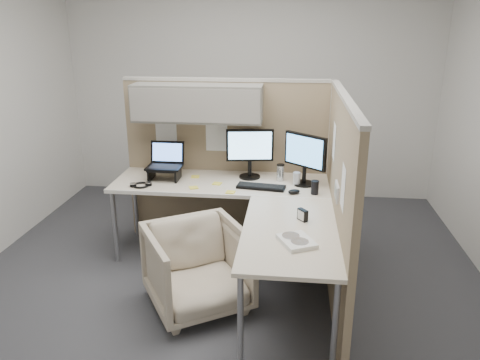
# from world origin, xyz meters

# --- Properties ---
(ground) EXTENTS (4.50, 4.50, 0.00)m
(ground) POSITION_xyz_m (0.00, 0.00, 0.00)
(ground) COLOR #36363B
(ground) RESTS_ON ground
(partition_back) EXTENTS (2.00, 0.36, 1.63)m
(partition_back) POSITION_xyz_m (-0.22, 0.83, 1.10)
(partition_back) COLOR #957F61
(partition_back) RESTS_ON ground
(partition_right) EXTENTS (0.07, 2.03, 1.63)m
(partition_right) POSITION_xyz_m (0.90, -0.07, 0.82)
(partition_right) COLOR #957F61
(partition_right) RESTS_ON ground
(desk) EXTENTS (2.00, 1.98, 0.73)m
(desk) POSITION_xyz_m (0.12, 0.13, 0.69)
(desk) COLOR beige
(desk) RESTS_ON ground
(office_chair) EXTENTS (0.95, 0.94, 0.73)m
(office_chair) POSITION_xyz_m (-0.16, -0.37, 0.37)
(office_chair) COLOR beige
(office_chair) RESTS_ON ground
(monitor_left) EXTENTS (0.44, 0.20, 0.47)m
(monitor_left) POSITION_xyz_m (0.14, 0.68, 1.00)
(monitor_left) COLOR black
(monitor_left) RESTS_ON desk
(monitor_right) EXTENTS (0.36, 0.31, 0.47)m
(monitor_right) POSITION_xyz_m (0.65, 0.54, 1.00)
(monitor_right) COLOR black
(monitor_right) RESTS_ON desk
(laptop_station) EXTENTS (0.32, 0.27, 0.33)m
(laptop_station) POSITION_xyz_m (-0.64, 0.57, 0.86)
(laptop_station) COLOR black
(laptop_station) RESTS_ON desk
(keyboard) EXTENTS (0.44, 0.20, 0.02)m
(keyboard) POSITION_xyz_m (0.27, 0.40, 0.74)
(keyboard) COLOR black
(keyboard) RESTS_ON desk
(mouse) EXTENTS (0.13, 0.11, 0.04)m
(mouse) POSITION_xyz_m (0.56, 0.29, 0.75)
(mouse) COLOR black
(mouse) RESTS_ON desk
(travel_mug) EXTENTS (0.07, 0.07, 0.16)m
(travel_mug) POSITION_xyz_m (0.43, 0.63, 0.81)
(travel_mug) COLOR silver
(travel_mug) RESTS_ON desk
(soda_can_green) EXTENTS (0.07, 0.07, 0.12)m
(soda_can_green) POSITION_xyz_m (0.74, 0.30, 0.79)
(soda_can_green) COLOR black
(soda_can_green) RESTS_ON desk
(soda_can_silver) EXTENTS (0.07, 0.07, 0.12)m
(soda_can_silver) POSITION_xyz_m (0.58, 0.52, 0.79)
(soda_can_silver) COLOR silver
(soda_can_silver) RESTS_ON desk
(sticky_note_c) EXTENTS (0.09, 0.09, 0.01)m
(sticky_note_c) POSITION_xyz_m (-0.37, 0.64, 0.73)
(sticky_note_c) COLOR yellow
(sticky_note_c) RESTS_ON desk
(sticky_note_d) EXTENTS (0.09, 0.09, 0.01)m
(sticky_note_d) POSITION_xyz_m (-0.14, 0.46, 0.73)
(sticky_note_d) COLOR yellow
(sticky_note_d) RESTS_ON desk
(sticky_note_a) EXTENTS (0.10, 0.10, 0.01)m
(sticky_note_a) POSITION_xyz_m (-0.32, 0.33, 0.73)
(sticky_note_a) COLOR yellow
(sticky_note_a) RESTS_ON desk
(sticky_note_b) EXTENTS (0.08, 0.08, 0.01)m
(sticky_note_b) POSITION_xyz_m (0.02, 0.26, 0.73)
(sticky_note_b) COLOR yellow
(sticky_note_b) RESTS_ON desk
(headphones) EXTENTS (0.19, 0.19, 0.03)m
(headphones) POSITION_xyz_m (-0.80, 0.33, 0.74)
(headphones) COLOR black
(headphones) RESTS_ON desk
(paper_stack) EXTENTS (0.29, 0.31, 0.03)m
(paper_stack) POSITION_xyz_m (0.58, -0.66, 0.75)
(paper_stack) COLOR white
(paper_stack) RESTS_ON desk
(desk_clock) EXTENTS (0.08, 0.09, 0.09)m
(desk_clock) POSITION_xyz_m (0.63, -0.28, 0.77)
(desk_clock) COLOR black
(desk_clock) RESTS_ON desk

